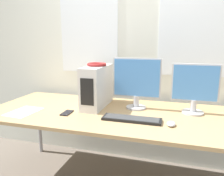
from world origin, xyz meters
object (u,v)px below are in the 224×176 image
object	(u,v)px
monitor_main	(137,82)
cell_phone	(67,113)
mouse	(171,124)
keyboard	(132,119)
monitor_right_near	(195,88)
pc_tower	(97,86)
headphones	(97,64)

from	to	relation	value
monitor_main	cell_phone	world-z (taller)	monitor_main
mouse	cell_phone	bearing A→B (deg)	177.50
monitor_main	keyboard	xyz separation A→B (m)	(0.02, -0.33, -0.24)
keyboard	monitor_right_near	bearing A→B (deg)	34.24
keyboard	pc_tower	bearing A→B (deg)	143.16
mouse	headphones	bearing A→B (deg)	155.10
monitor_main	mouse	xyz separation A→B (m)	(0.32, -0.35, -0.23)
monitor_right_near	mouse	size ratio (longest dim) A/B	4.36
keyboard	cell_phone	xyz separation A→B (m)	(-0.57, 0.01, -0.01)
monitor_main	pc_tower	bearing A→B (deg)	-175.15
pc_tower	cell_phone	size ratio (longest dim) A/B	3.41
keyboard	cell_phone	distance (m)	0.57
pc_tower	keyboard	size ratio (longest dim) A/B	1.07
keyboard	mouse	size ratio (longest dim) A/B	4.72
monitor_right_near	mouse	xyz separation A→B (m)	(-0.17, -0.35, -0.21)
mouse	cell_phone	size ratio (longest dim) A/B	0.68
monitor_main	mouse	distance (m)	0.53
headphones	monitor_right_near	distance (m)	0.88
pc_tower	cell_phone	xyz separation A→B (m)	(-0.18, -0.28, -0.19)
headphones	monitor_right_near	bearing A→B (deg)	1.66
monitor_right_near	headphones	bearing A→B (deg)	-178.34
headphones	monitor_right_near	world-z (taller)	monitor_right_near
monitor_main	mouse	bearing A→B (deg)	-47.46
headphones	monitor_main	distance (m)	0.40
pc_tower	monitor_main	bearing A→B (deg)	4.85
pc_tower	monitor_right_near	bearing A→B (deg)	1.72
monitor_right_near	keyboard	size ratio (longest dim) A/B	0.92
pc_tower	headphones	bearing A→B (deg)	90.00
keyboard	cell_phone	world-z (taller)	keyboard
mouse	monitor_main	bearing A→B (deg)	132.54
headphones	mouse	size ratio (longest dim) A/B	1.85
monitor_main	monitor_right_near	size ratio (longest dim) A/B	1.09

